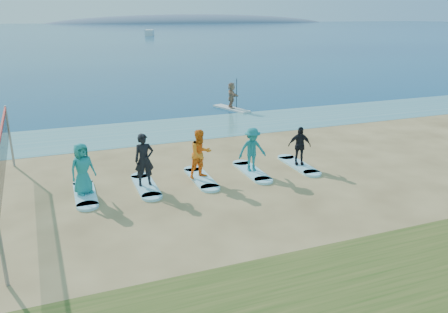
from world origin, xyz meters
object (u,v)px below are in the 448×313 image
object	(u,v)px
surfboard_1	(146,186)
student_2	(201,154)
paddleboarder	(232,95)
boat_offshore_b	(150,36)
volleyball_net	(3,152)
surfboard_2	(201,178)
student_3	(252,150)
student_4	(299,146)
paddleboard	(231,109)
surfboard_3	(252,171)
surfboard_4	(298,165)
student_1	(144,160)
student_0	(82,169)
surfboard_0	(85,194)

from	to	relation	value
surfboard_1	student_2	size ratio (longest dim) A/B	1.20
paddleboarder	boat_offshore_b	world-z (taller)	paddleboarder
volleyball_net	surfboard_2	xyz separation A→B (m)	(6.45, 0.30, -1.86)
student_3	student_4	size ratio (longest dim) A/B	1.09
paddleboard	surfboard_3	xyz separation A→B (m)	(-3.71, -11.26, -0.01)
student_4	surfboard_4	bearing A→B (deg)	0.00
volleyball_net	paddleboard	bearing A→B (deg)	43.34
student_4	boat_offshore_b	bearing A→B (deg)	99.10
boat_offshore_b	student_3	world-z (taller)	student_3
paddleboard	student_1	size ratio (longest dim) A/B	1.59
paddleboarder	student_0	xyz separation A→B (m)	(-9.98, -11.26, 0.03)
student_1	surfboard_4	xyz separation A→B (m)	(6.28, 0.00, -0.99)
student_2	student_3	distance (m)	2.09
surfboard_1	student_3	xyz separation A→B (m)	(4.18, 0.00, 0.90)
volleyball_net	surfboard_0	bearing A→B (deg)	7.51
boat_offshore_b	surfboard_4	bearing A→B (deg)	-82.23
student_0	surfboard_3	xyz separation A→B (m)	(6.28, 0.00, -0.93)
surfboard_4	student_1	bearing A→B (deg)	180.00
paddleboarder	student_4	bearing A→B (deg)	176.19
student_2	paddleboard	bearing A→B (deg)	47.37
surfboard_1	surfboard_3	distance (m)	4.18
paddleboarder	surfboard_1	size ratio (longest dim) A/B	0.75
volleyball_net	paddleboard	distance (m)	16.94
paddleboard	surfboard_4	bearing A→B (deg)	-116.76
surfboard_4	student_4	xyz separation A→B (m)	(0.00, 0.00, 0.83)
student_2	paddleboarder	bearing A→B (deg)	47.37
student_0	volleyball_net	bearing A→B (deg)	162.68
student_1	student_4	world-z (taller)	student_1
volleyball_net	student_3	world-z (taller)	volleyball_net
student_1	surfboard_0	bearing A→B (deg)	179.00
student_0	student_1	bearing A→B (deg)	-24.83
surfboard_0	surfboard_2	world-z (taller)	same
surfboard_3	surfboard_4	world-z (taller)	same
student_0	surfboard_1	bearing A→B (deg)	-24.83
volleyball_net	surfboard_2	bearing A→B (deg)	2.65
boat_offshore_b	surfboard_3	xyz separation A→B (m)	(-20.16, -114.77, 0.04)
boat_offshore_b	surfboard_0	distance (m)	117.77
surfboard_0	student_1	xyz separation A→B (m)	(2.09, 0.00, 0.99)
student_2	surfboard_3	size ratio (longest dim) A/B	0.84
paddleboard	student_1	xyz separation A→B (m)	(-7.89, -11.26, 0.97)
surfboard_0	student_4	size ratio (longest dim) A/B	1.40
surfboard_0	student_0	bearing A→B (deg)	0.00
surfboard_1	student_0	bearing A→B (deg)	180.00
student_3	surfboard_1	bearing A→B (deg)	-176.99
surfboard_1	surfboard_3	bearing A→B (deg)	0.00
student_2	student_0	bearing A→B (deg)	164.62
student_1	boat_offshore_b	bearing A→B (deg)	77.02
paddleboarder	student_3	world-z (taller)	student_3
paddleboarder	student_0	world-z (taller)	student_0
student_3	student_0	bearing A→B (deg)	-176.99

